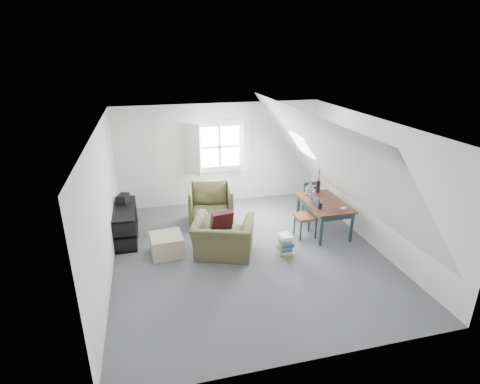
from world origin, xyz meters
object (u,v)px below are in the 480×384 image
object	(u,v)px
ottoman	(167,245)
media_shelf	(125,225)
armchair_near	(224,254)
dining_table	(324,206)
dining_chair_near	(307,216)
magazine_stack	(285,244)
dining_chair_far	(307,195)
armchair_far	(211,222)

from	to	relation	value
ottoman	media_shelf	world-z (taller)	media_shelf
armchair_near	dining_table	distance (m)	2.40
ottoman	dining_chair_near	world-z (taller)	dining_chair_near
media_shelf	magazine_stack	xyz separation A→B (m)	(2.99, -1.37, -0.11)
magazine_stack	dining_chair_near	bearing A→B (deg)	40.65
dining_chair_far	media_shelf	distance (m)	4.22
dining_chair_near	magazine_stack	xyz separation A→B (m)	(-0.70, -0.60, -0.26)
ottoman	dining_chair_far	distance (m)	3.63
armchair_far	dining_chair_far	xyz separation A→B (m)	(2.36, 0.05, 0.42)
ottoman	armchair_far	bearing A→B (deg)	47.71
media_shelf	ottoman	bearing A→B (deg)	-50.22
dining_chair_near	media_shelf	size ratio (longest dim) A/B	0.67
armchair_near	dining_chair_far	world-z (taller)	dining_chair_far
ottoman	dining_chair_far	size ratio (longest dim) A/B	0.73
armchair_far	dining_chair_near	xyz separation A→B (m)	(1.85, -1.12, 0.46)
dining_table	dining_chair_near	world-z (taller)	dining_chair_near
dining_chair_near	media_shelf	world-z (taller)	dining_chair_near
dining_chair_far	magazine_stack	xyz separation A→B (m)	(-1.21, -1.76, -0.22)
armchair_near	dining_chair_near	world-z (taller)	dining_chair_near
dining_table	media_shelf	xyz separation A→B (m)	(-4.12, 0.63, -0.28)
armchair_far	dining_chair_near	world-z (taller)	dining_chair_near
ottoman	dining_chair_near	bearing A→B (deg)	0.91
dining_table	magazine_stack	size ratio (longest dim) A/B	3.41
media_shelf	magazine_stack	size ratio (longest dim) A/B	3.36
armchair_near	dining_table	xyz separation A→B (m)	(2.28, 0.46, 0.58)
ottoman	dining_chair_near	distance (m)	2.92
armchair_near	armchair_far	xyz separation A→B (m)	(-0.00, 1.44, 0.00)
ottoman	dining_table	size ratio (longest dim) A/B	0.44
armchair_far	dining_table	xyz separation A→B (m)	(2.28, -0.98, 0.58)
armchair_far	dining_table	distance (m)	2.55
armchair_near	armchair_far	size ratio (longest dim) A/B	1.13
dining_chair_near	magazine_stack	world-z (taller)	dining_chair_near
armchair_near	magazine_stack	world-z (taller)	magazine_stack
ottoman	dining_chair_far	bearing A→B (deg)	19.53
armchair_near	armchair_far	bearing A→B (deg)	-69.88
dining_table	magazine_stack	bearing A→B (deg)	-143.50
dining_table	media_shelf	distance (m)	4.18
armchair_far	dining_chair_far	size ratio (longest dim) A/B	1.22
ottoman	magazine_stack	size ratio (longest dim) A/B	1.49
armchair_near	media_shelf	xyz separation A→B (m)	(-1.84, 1.10, 0.31)
magazine_stack	dining_table	bearing A→B (deg)	33.07
armchair_near	media_shelf	bearing A→B (deg)	-10.72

